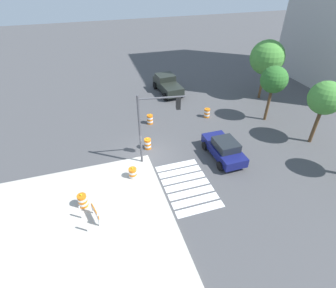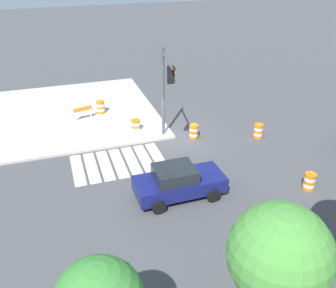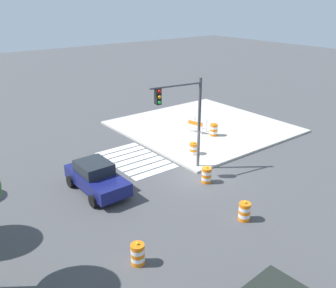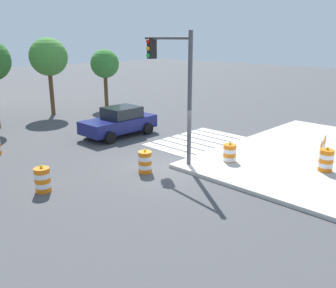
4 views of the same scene
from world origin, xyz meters
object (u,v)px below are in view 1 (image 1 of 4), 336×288
at_px(street_tree_streetside_mid, 274,80).
at_px(sports_car, 224,149).
at_px(street_tree_streetside_far, 267,58).
at_px(traffic_barrel_on_sidewalk, 83,201).
at_px(traffic_light_pole, 155,117).
at_px(traffic_barrel_median_near, 133,174).
at_px(street_tree_streetside_near, 326,98).
at_px(traffic_barrel_median_far, 148,144).
at_px(traffic_barrel_crosswalk_end, 150,119).
at_px(construction_barricade, 93,214).
at_px(traffic_barrel_near_corner, 207,113).
at_px(pickup_truck, 167,84).

bearing_deg(street_tree_streetside_mid, sports_car, -58.44).
distance_m(sports_car, street_tree_streetside_far, 13.11).
height_order(sports_car, street_tree_streetside_far, street_tree_streetside_far).
bearing_deg(traffic_barrel_on_sidewalk, traffic_light_pole, 118.51).
height_order(sports_car, street_tree_streetside_mid, street_tree_streetside_mid).
bearing_deg(street_tree_streetside_far, traffic_barrel_median_near, -61.31).
relative_size(traffic_barrel_median_near, street_tree_streetside_near, 0.19).
xyz_separation_m(traffic_barrel_median_far, street_tree_streetside_far, (-5.71, 14.49, 4.07)).
distance_m(street_tree_streetside_mid, street_tree_streetside_far, 5.14).
relative_size(street_tree_streetside_near, street_tree_streetside_far, 0.86).
distance_m(traffic_barrel_crosswalk_end, traffic_barrel_on_sidewalk, 11.05).
height_order(sports_car, traffic_barrel_median_near, sports_car).
height_order(traffic_barrel_median_near, street_tree_streetside_near, street_tree_streetside_near).
bearing_deg(street_tree_streetside_near, construction_barricade, -80.79).
bearing_deg(traffic_light_pole, traffic_barrel_crosswalk_end, 170.45).
xyz_separation_m(traffic_barrel_median_near, construction_barricade, (3.05, -2.98, 0.27)).
distance_m(traffic_light_pole, street_tree_streetside_far, 16.16).
height_order(traffic_barrel_on_sidewalk, street_tree_streetside_far, street_tree_streetside_far).
distance_m(traffic_barrel_crosswalk_end, construction_barricade, 11.89).
xyz_separation_m(traffic_light_pole, street_tree_streetside_far, (-7.60, 14.25, 0.61)).
xyz_separation_m(traffic_barrel_near_corner, traffic_barrel_on_sidewalk, (8.34, -12.33, 0.15)).
xyz_separation_m(traffic_barrel_near_corner, traffic_barrel_median_near, (6.65, -8.82, 0.00)).
distance_m(traffic_barrel_crosswalk_end, street_tree_streetside_far, 14.01).
height_order(traffic_barrel_on_sidewalk, traffic_light_pole, traffic_light_pole).
relative_size(sports_car, traffic_barrel_crosswalk_end, 4.23).
bearing_deg(traffic_barrel_crosswalk_end, construction_barricade, -30.89).
height_order(traffic_barrel_median_near, construction_barricade, construction_barricade).
height_order(street_tree_streetside_near, street_tree_streetside_far, street_tree_streetside_far).
bearing_deg(traffic_light_pole, pickup_truck, 158.84).
height_order(traffic_barrel_on_sidewalk, street_tree_streetside_mid, street_tree_streetside_mid).
xyz_separation_m(sports_car, street_tree_streetside_mid, (-4.14, 6.74, 3.23)).
bearing_deg(traffic_barrel_crosswalk_end, traffic_barrel_median_far, -17.28).
bearing_deg(traffic_barrel_median_far, construction_barricade, -37.77).
xyz_separation_m(traffic_barrel_near_corner, traffic_barrel_crosswalk_end, (-0.50, -5.70, 0.00)).
relative_size(traffic_barrel_on_sidewalk, traffic_light_pole, 0.19).
xyz_separation_m(sports_car, traffic_barrel_median_near, (0.30, -7.30, -0.36)).
bearing_deg(traffic_barrel_crosswalk_end, pickup_truck, 149.90).
relative_size(pickup_truck, street_tree_streetside_near, 0.97).
relative_size(traffic_barrel_median_far, construction_barricade, 0.73).
bearing_deg(traffic_barrel_median_near, traffic_barrel_on_sidewalk, -64.22).
relative_size(sports_car, traffic_barrel_on_sidewalk, 4.23).
bearing_deg(traffic_barrel_median_near, sports_car, 92.34).
relative_size(traffic_barrel_near_corner, traffic_barrel_on_sidewalk, 1.00).
bearing_deg(traffic_light_pole, street_tree_streetside_near, 83.83).
xyz_separation_m(sports_car, traffic_light_pole, (-1.08, -5.15, 3.10)).
height_order(pickup_truck, street_tree_streetside_near, street_tree_streetside_near).
bearing_deg(traffic_barrel_median_near, street_tree_streetside_mid, 107.54).
height_order(pickup_truck, street_tree_streetside_far, street_tree_streetside_far).
bearing_deg(street_tree_streetside_mid, street_tree_streetside_far, 152.52).
bearing_deg(street_tree_streetside_far, sports_car, -46.36).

